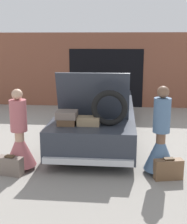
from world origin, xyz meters
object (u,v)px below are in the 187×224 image
at_px(suitcase_beside_left_person, 10,166).
at_px(suitcase_beside_right_person, 168,169).
at_px(person_right, 160,143).
at_px(car, 98,114).
at_px(person_left, 20,141).

relative_size(suitcase_beside_left_person, suitcase_beside_right_person, 0.93).
distance_m(person_right, suitcase_beside_left_person, 2.92).
bearing_deg(suitcase_beside_right_person, car, 119.69).
bearing_deg(person_right, person_left, 91.97).
bearing_deg(suitcase_beside_left_person, car, 61.59).
distance_m(car, person_right, 2.76).
xyz_separation_m(car, suitcase_beside_left_person, (-1.49, -2.75, -0.39)).
bearing_deg(suitcase_beside_right_person, person_left, 175.49).
xyz_separation_m(car, person_right, (1.38, -2.39, 0.04)).
distance_m(car, suitcase_beside_right_person, 3.09).
height_order(car, person_left, car).
height_order(person_right, suitcase_beside_left_person, person_right).
relative_size(car, person_left, 3.26).
relative_size(person_left, person_right, 0.95).
height_order(car, suitcase_beside_right_person, car).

